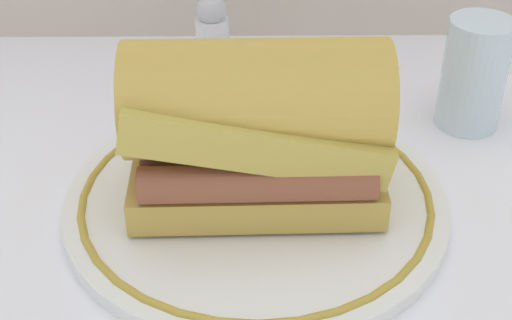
{
  "coord_description": "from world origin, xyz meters",
  "views": [
    {
      "loc": [
        -0.03,
        -0.42,
        0.36
      ],
      "look_at": [
        -0.02,
        0.04,
        0.04
      ],
      "focal_mm": 52.38,
      "sensor_mm": 36.0,
      "label": 1
    }
  ],
  "objects_px": {
    "plate": "(256,200)",
    "salt_shaker": "(212,31)",
    "drinking_glass": "(473,81)",
    "sausage_sandwich": "(256,125)"
  },
  "relations": [
    {
      "from": "drinking_glass",
      "to": "salt_shaker",
      "type": "xyz_separation_m",
      "value": [
        -0.23,
        0.12,
        -0.01
      ]
    },
    {
      "from": "drinking_glass",
      "to": "salt_shaker",
      "type": "distance_m",
      "value": 0.26
    },
    {
      "from": "sausage_sandwich",
      "to": "salt_shaker",
      "type": "distance_m",
      "value": 0.25
    },
    {
      "from": "sausage_sandwich",
      "to": "drinking_glass",
      "type": "bearing_deg",
      "value": 31.47
    },
    {
      "from": "plate",
      "to": "salt_shaker",
      "type": "distance_m",
      "value": 0.25
    },
    {
      "from": "plate",
      "to": "drinking_glass",
      "type": "bearing_deg",
      "value": 32.57
    },
    {
      "from": "plate",
      "to": "drinking_glass",
      "type": "xyz_separation_m",
      "value": [
        0.19,
        0.12,
        0.04
      ]
    },
    {
      "from": "drinking_glass",
      "to": "salt_shaker",
      "type": "bearing_deg",
      "value": 152.17
    },
    {
      "from": "sausage_sandwich",
      "to": "salt_shaker",
      "type": "xyz_separation_m",
      "value": [
        -0.04,
        0.25,
        -0.04
      ]
    },
    {
      "from": "drinking_glass",
      "to": "sausage_sandwich",
      "type": "bearing_deg",
      "value": -147.43
    }
  ]
}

